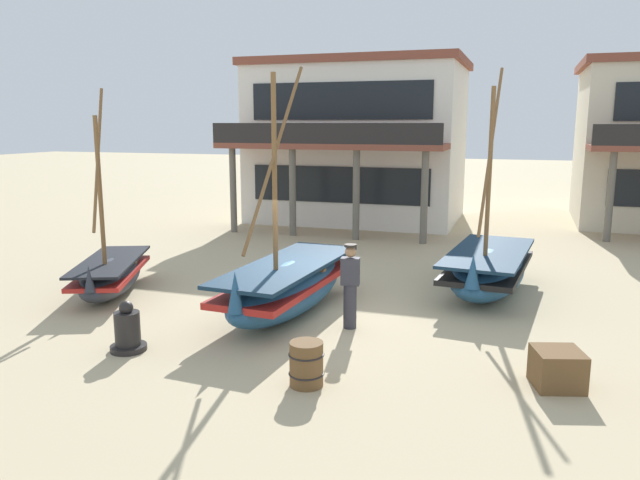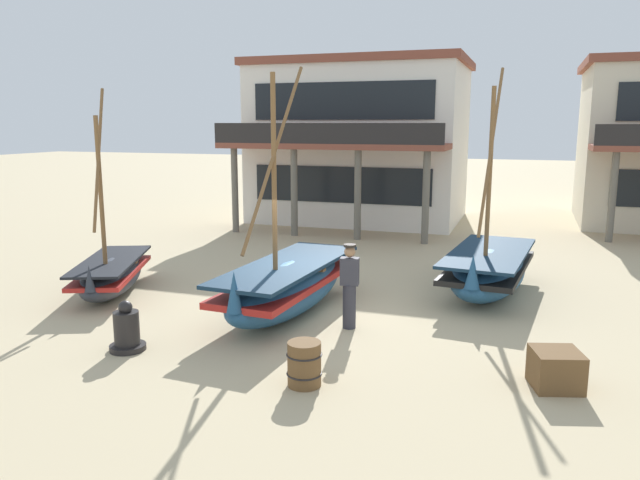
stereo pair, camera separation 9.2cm
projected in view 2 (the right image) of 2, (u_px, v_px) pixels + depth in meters
name	position (u px, v px, depth m)	size (l,w,h in m)	color
ground_plane	(305.00, 312.00, 13.05)	(120.00, 120.00, 0.00)	tan
fishing_boat_near_left	(287.00, 285.00, 12.92)	(1.81, 4.70, 5.15)	#23517A
fishing_boat_centre_large	(488.00, 270.00, 14.42)	(2.06, 4.36, 5.24)	#23517A
fishing_boat_far_right	(111.00, 274.00, 14.45)	(2.39, 3.60, 4.77)	#2D333D
fisherman_by_hull	(349.00, 287.00, 11.92)	(0.39, 0.27, 1.68)	#33333D
capstan_winch	(127.00, 331.00, 10.83)	(0.64, 0.64, 0.91)	black
wooden_barrel	(304.00, 364.00, 9.36)	(0.56, 0.56, 0.70)	brown
cargo_crate	(556.00, 369.00, 9.30)	(0.70, 0.70, 0.59)	brown
harbor_building_main	(361.00, 141.00, 25.31)	(8.53, 7.97, 6.48)	white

